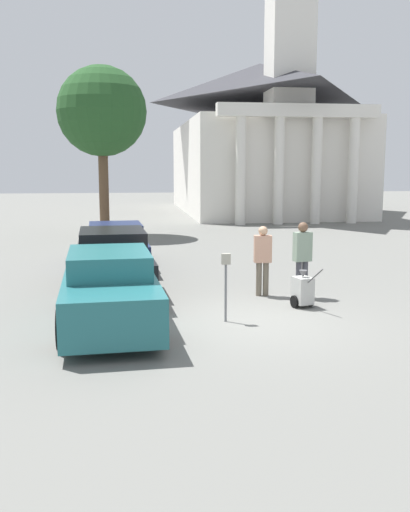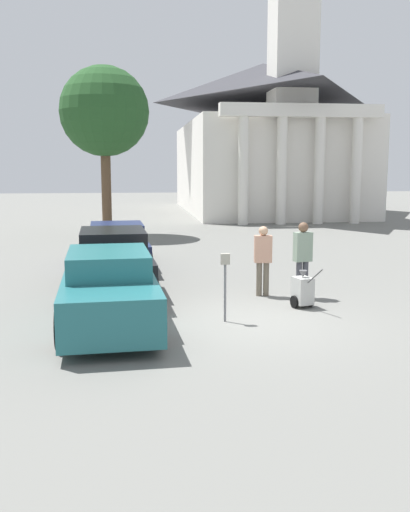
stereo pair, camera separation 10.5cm
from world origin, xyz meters
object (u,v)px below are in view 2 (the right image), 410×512
(person_worker, at_px, (263,256))
(equipment_cart, at_px, (303,290))
(parked_car_navy, at_px, (117,246))
(parking_meter, at_px, (225,275))
(parked_car_teal, at_px, (109,288))
(church, at_px, (264,133))
(person_supervisor, at_px, (303,255))
(parked_car_black, at_px, (113,263))

(person_worker, distance_m, equipment_cart, 1.52)
(parked_car_navy, xyz_separation_m, parking_meter, (2.33, -6.88, 0.32))
(parked_car_teal, distance_m, person_worker, 4.15)
(parking_meter, xyz_separation_m, church, (7.36, 28.46, 4.49))
(person_supervisor, relative_size, equipment_cart, 1.82)
(parking_meter, xyz_separation_m, equipment_cart, (1.92, 0.96, -0.59))
(parked_car_black, bearing_deg, church, 65.92)
(parking_meter, distance_m, person_supervisor, 2.91)
(person_worker, bearing_deg, parked_car_navy, -46.19)
(person_worker, height_order, person_supervisor, person_supervisor)
(parked_car_navy, height_order, equipment_cart, parked_car_navy)
(parking_meter, bearing_deg, parked_car_black, 126.90)
(parking_meter, height_order, person_supervisor, person_supervisor)
(parking_meter, distance_m, equipment_cart, 2.23)
(parked_car_teal, distance_m, equipment_cart, 4.33)
(parked_car_black, bearing_deg, parking_meter, -56.25)
(parked_car_navy, xyz_separation_m, person_supervisor, (4.52, -4.96, 0.40))
(parking_meter, xyz_separation_m, person_supervisor, (2.19, 1.92, 0.07))
(parked_car_black, distance_m, equipment_cart, 4.77)
(parked_car_teal, relative_size, church, 0.22)
(person_worker, height_order, equipment_cart, person_worker)
(parked_car_navy, distance_m, parking_meter, 7.27)
(church, bearing_deg, parked_car_black, -110.93)
(person_worker, distance_m, church, 27.30)
(person_supervisor, relative_size, church, 0.08)
(equipment_cart, height_order, church, church)
(parked_car_teal, distance_m, parked_car_black, 2.89)
(parked_car_teal, height_order, parked_car_black, parked_car_black)
(person_worker, relative_size, equipment_cart, 1.71)
(parked_car_teal, relative_size, parking_meter, 3.71)
(parked_car_teal, relative_size, parked_car_navy, 1.11)
(parked_car_navy, bearing_deg, parking_meter, -74.44)
(parked_car_navy, bearing_deg, parked_car_teal, -93.15)
(person_supervisor, height_order, church, church)
(parked_car_black, bearing_deg, parked_car_teal, -93.15)
(parked_car_teal, xyz_separation_m, equipment_cart, (4.25, 0.75, -0.32))
(equipment_cart, xyz_separation_m, church, (5.45, 27.49, 5.08))
(person_supervisor, bearing_deg, parking_meter, 29.84)
(parked_car_navy, height_order, church, church)
(parked_car_teal, relative_size, parked_car_black, 1.04)
(parked_car_navy, relative_size, person_supervisor, 2.58)
(parked_car_black, bearing_deg, equipment_cart, -29.90)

